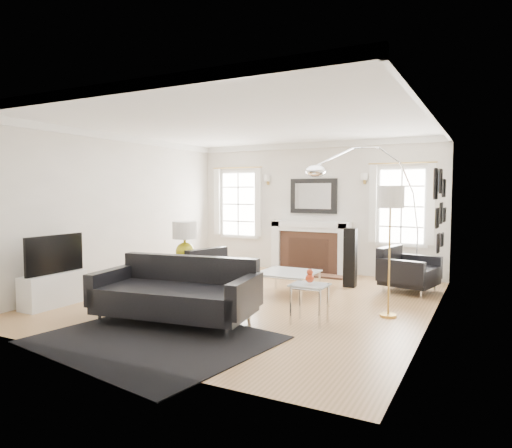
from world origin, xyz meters
The scene contains 25 objects.
floor centered at (0.00, 0.00, 0.00)m, with size 6.00×6.00×0.00m, color olive.
back_wall centered at (0.00, 3.00, 1.40)m, with size 5.50×0.04×2.80m, color silver.
front_wall centered at (0.00, -3.00, 1.40)m, with size 5.50×0.04×2.80m, color silver.
left_wall centered at (-2.75, 0.00, 1.40)m, with size 0.04×6.00×2.80m, color silver.
right_wall centered at (2.75, 0.00, 1.40)m, with size 0.04×6.00×2.80m, color silver.
ceiling centered at (0.00, 0.00, 2.80)m, with size 5.50×6.00×0.02m, color white.
crown_molding centered at (0.00, 0.00, 2.74)m, with size 5.50×6.00×0.12m, color white.
fireplace centered at (0.00, 2.79, 0.54)m, with size 1.70×0.69×1.11m.
mantel_mirror centered at (0.00, 2.95, 1.65)m, with size 1.05×0.07×0.75m.
window_left centered at (-1.85, 2.95, 1.46)m, with size 1.24×0.15×1.62m.
window_right centered at (1.85, 2.95, 1.46)m, with size 1.24×0.15×1.62m.
gallery_wall centered at (2.72, 1.30, 1.53)m, with size 0.04×1.73×1.29m.
tv_unit centered at (-2.44, -1.70, 0.33)m, with size 0.35×1.00×1.09m.
area_rug centered at (-0.03, -2.26, 0.01)m, with size 2.56×2.13×0.01m, color black.
sofa centered at (-0.25, -1.51, 0.38)m, with size 2.26×1.27×0.70m.
armchair_left centered at (-1.11, 0.12, 0.36)m, with size 1.08×1.15×0.65m.
armchair_right centered at (2.14, 1.84, 0.35)m, with size 1.02×1.10×0.64m.
coffee_table centered at (0.44, 0.59, 0.37)m, with size 0.91×0.91×0.40m.
side_table_left centered at (-1.13, -0.14, 0.47)m, with size 0.53×0.53×0.58m.
nesting_table centered at (1.34, -0.78, 0.41)m, with size 0.48×0.40×0.52m.
gourd_lamp centered at (-1.13, -0.14, 0.96)m, with size 0.41×0.41×0.66m.
orange_vase centered at (1.34, -0.78, 0.63)m, with size 0.12×0.12×0.18m.
arc_floor_lamp centered at (1.42, 1.98, 1.44)m, with size 1.88×1.74×2.66m.
stick_floor_lamp centered at (2.20, 0.04, 1.57)m, with size 0.37×0.37×1.82m.
speaker_tower centered at (1.16, 1.78, 0.54)m, with size 0.22×0.22×1.08m, color black.
Camera 1 is at (3.45, -6.35, 1.73)m, focal length 32.00 mm.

